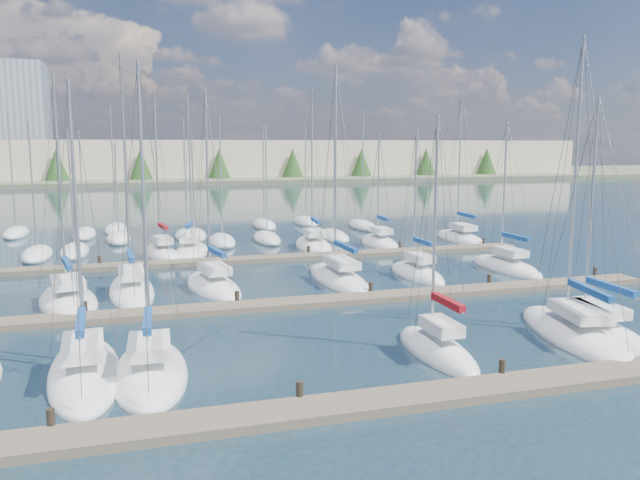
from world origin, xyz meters
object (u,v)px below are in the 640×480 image
object	(u,v)px
sailboat_m	(506,267)
sailboat_q	(380,243)
sailboat_b	(85,372)
sailboat_j	(213,286)
sailboat_h	(68,301)
sailboat_d	(437,350)
sailboat_p	(313,245)
sailboat_f	(593,330)
sailboat_l	(417,273)
sailboat_n	(162,253)
sailboat_e	(574,333)
sailboat_c	(151,372)
sailboat_r	(460,238)
sailboat_o	(192,251)
sailboat_i	(132,290)
sailboat_k	(339,279)

from	to	relation	value
sailboat_m	sailboat_q	bearing A→B (deg)	108.55
sailboat_b	sailboat_j	world-z (taller)	sailboat_j
sailboat_h	sailboat_m	distance (m)	29.55
sailboat_d	sailboat_p	world-z (taller)	sailboat_p
sailboat_b	sailboat_f	bearing A→B (deg)	-5.46
sailboat_h	sailboat_d	xyz separation A→B (m)	(16.15, -13.71, 0.02)
sailboat_l	sailboat_n	size ratio (longest dim) A/B	0.77
sailboat_n	sailboat_e	world-z (taller)	sailboat_e
sailboat_m	sailboat_c	bearing A→B (deg)	-151.09
sailboat_r	sailboat_m	distance (m)	13.81
sailboat_l	sailboat_e	world-z (taller)	sailboat_e
sailboat_f	sailboat_o	bearing A→B (deg)	123.58
sailboat_n	sailboat_m	bearing A→B (deg)	-36.92
sailboat_j	sailboat_i	bearing A→B (deg)	166.73
sailboat_j	sailboat_p	world-z (taller)	sailboat_p
sailboat_p	sailboat_r	bearing A→B (deg)	5.95
sailboat_l	sailboat_p	xyz separation A→B (m)	(-3.53, 13.74, -0.00)
sailboat_d	sailboat_c	bearing A→B (deg)	176.30
sailboat_e	sailboat_o	bearing A→B (deg)	130.09
sailboat_b	sailboat_e	world-z (taller)	sailboat_e
sailboat_j	sailboat_o	bearing A→B (deg)	81.77
sailboat_n	sailboat_o	size ratio (longest dim) A/B	1.03
sailboat_i	sailboat_r	world-z (taller)	sailboat_i
sailboat_i	sailboat_e	xyz separation A→B (m)	(20.03, -15.05, -0.01)
sailboat_i	sailboat_p	size ratio (longest dim) A/B	1.03
sailboat_f	sailboat_q	bearing A→B (deg)	92.46
sailboat_o	sailboat_m	bearing A→B (deg)	-19.24
sailboat_d	sailboat_i	bearing A→B (deg)	129.59
sailboat_h	sailboat_n	world-z (taller)	sailboat_n
sailboat_f	sailboat_p	world-z (taller)	sailboat_p
sailboat_c	sailboat_r	bearing A→B (deg)	45.91
sailboat_p	sailboat_n	bearing A→B (deg)	-171.45
sailboat_e	sailboat_c	bearing A→B (deg)	-169.75
sailboat_b	sailboat_r	world-z (taller)	sailboat_r
sailboat_i	sailboat_o	size ratio (longest dim) A/B	1.10
sailboat_i	sailboat_d	size ratio (longest dim) A/B	1.37
sailboat_b	sailboat_q	size ratio (longest dim) A/B	1.13
sailboat_k	sailboat_p	size ratio (longest dim) A/B	1.01
sailboat_c	sailboat_p	bearing A→B (deg)	64.52
sailboat_k	sailboat_r	distance (m)	21.55
sailboat_p	sailboat_b	bearing A→B (deg)	-115.74
sailboat_h	sailboat_o	xyz separation A→B (m)	(8.14, 14.71, 0.02)
sailboat_i	sailboat_j	world-z (taller)	sailboat_i
sailboat_j	sailboat_e	world-z (taller)	sailboat_e
sailboat_e	sailboat_k	bearing A→B (deg)	126.72
sailboat_i	sailboat_c	xyz separation A→B (m)	(0.78, -14.67, -0.01)
sailboat_i	sailboat_p	world-z (taller)	sailboat_i
sailboat_l	sailboat_m	bearing A→B (deg)	2.29
sailboat_l	sailboat_o	world-z (taller)	sailboat_o
sailboat_i	sailboat_p	distance (m)	20.27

